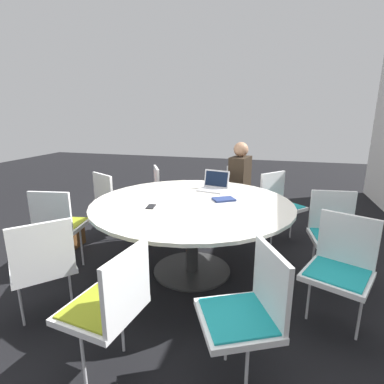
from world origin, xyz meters
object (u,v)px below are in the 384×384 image
at_px(chair_8, 334,229).
at_px(chair_2, 113,199).
at_px(chair_6, 248,307).
at_px(chair_9, 279,201).
at_px(chair_5, 110,302).
at_px(person_0, 241,179).
at_px(laptop, 214,185).
at_px(cell_phone, 151,207).
at_px(spiral_notebook, 224,199).
at_px(handbag, 71,237).
at_px(chair_7, 341,263).
at_px(chair_0, 240,188).
at_px(chair_1, 166,191).
at_px(chair_3, 59,221).
at_px(chair_4, 43,262).

bearing_deg(chair_8, chair_2, -14.93).
xyz_separation_m(chair_6, chair_9, (-2.28, 0.19, 0.00)).
relative_size(chair_5, person_0, 0.71).
bearing_deg(laptop, cell_phone, -106.74).
relative_size(chair_8, spiral_notebook, 3.38).
distance_m(chair_2, chair_5, 2.26).
xyz_separation_m(laptop, handbag, (0.38, -1.69, -0.67)).
distance_m(chair_2, chair_7, 2.74).
relative_size(chair_0, chair_9, 1.00).
bearing_deg(person_0, chair_9, 71.41).
height_order(chair_1, chair_6, same).
relative_size(chair_0, chair_2, 1.00).
relative_size(chair_8, person_0, 0.71).
bearing_deg(spiral_notebook, chair_9, 149.05).
bearing_deg(chair_0, laptop, 3.42).
height_order(chair_1, chair_3, same).
distance_m(chair_5, chair_8, 2.18).
relative_size(chair_1, chair_7, 1.00).
distance_m(chair_0, cell_phone, 2.02).
distance_m(chair_6, person_0, 2.62).
height_order(chair_9, handbag, chair_9).
relative_size(chair_6, chair_9, 1.00).
height_order(chair_8, cell_phone, chair_8).
height_order(chair_2, chair_4, same).
relative_size(chair_9, laptop, 2.52).
xyz_separation_m(chair_1, cell_phone, (1.44, 0.38, 0.23)).
distance_m(chair_1, chair_8, 2.27).
height_order(chair_6, chair_7, same).
height_order(chair_3, cell_phone, chair_3).
relative_size(laptop, spiral_notebook, 1.34).
relative_size(chair_2, chair_8, 1.00).
xyz_separation_m(chair_6, cell_phone, (-0.94, -0.99, 0.23)).
xyz_separation_m(chair_5, chair_9, (-2.44, 0.99, 0.00)).
distance_m(chair_5, handbag, 2.13).
distance_m(chair_6, cell_phone, 1.39).
xyz_separation_m(chair_4, chair_9, (-2.14, 1.73, 0.00)).
relative_size(chair_3, cell_phone, 5.85).
bearing_deg(chair_3, chair_2, 73.72).
bearing_deg(spiral_notebook, cell_phone, -57.33).
bearing_deg(chair_4, cell_phone, 7.92).
bearing_deg(chair_1, chair_6, 1.74).
distance_m(chair_0, handbag, 2.43).
bearing_deg(chair_5, chair_8, -34.75).
bearing_deg(spiral_notebook, chair_7, 57.17).
relative_size(chair_0, chair_1, 1.00).
xyz_separation_m(person_0, spiral_notebook, (1.26, -0.03, 0.05)).
relative_size(chair_7, handbag, 2.42).
height_order(chair_2, spiral_notebook, chair_2).
distance_m(chair_3, chair_8, 2.75).
relative_size(laptop, cell_phone, 2.32).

